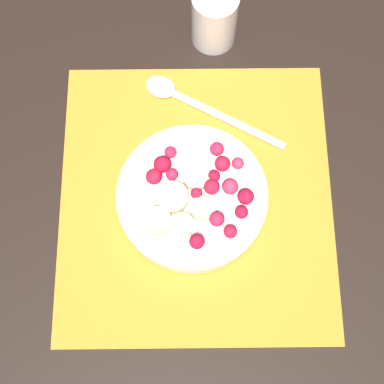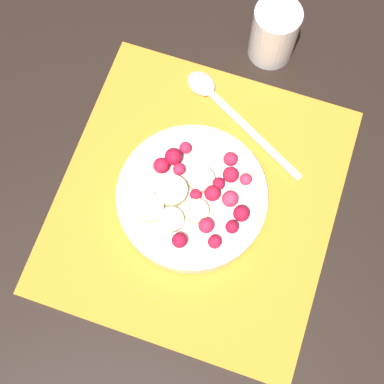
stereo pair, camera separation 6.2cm
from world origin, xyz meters
TOP-DOWN VIEW (x-y plane):
  - ground_plane at (0.00, 0.00)m, footprint 3.00×3.00m
  - placemat at (0.00, 0.00)m, footprint 0.36×0.34m
  - fruit_bowl at (-0.01, 0.00)m, footprint 0.18×0.18m
  - spoon at (0.13, 0.01)m, footprint 0.11×0.19m
  - drinking_glass at (0.23, -0.03)m, footprint 0.06×0.06m

SIDE VIEW (x-z plane):
  - ground_plane at x=0.00m, z-range 0.00..0.00m
  - placemat at x=0.00m, z-range 0.00..0.01m
  - spoon at x=0.13m, z-range 0.01..0.01m
  - fruit_bowl at x=-0.01m, z-range 0.00..0.05m
  - drinking_glass at x=0.23m, z-range 0.00..0.08m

